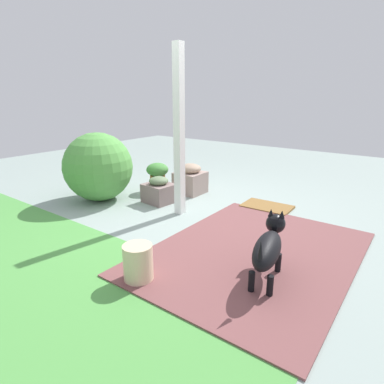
{
  "coord_description": "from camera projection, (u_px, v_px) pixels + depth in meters",
  "views": [
    {
      "loc": [
        -2.37,
        3.12,
        1.53
      ],
      "look_at": [
        -0.01,
        -0.05,
        0.32
      ],
      "focal_mm": 30.19,
      "sensor_mm": 36.0,
      "label": 1
    }
  ],
  "objects": [
    {
      "name": "round_shrub",
      "position": [
        98.0,
        167.0,
        4.7
      ],
      "size": [
        1.0,
        1.0,
        1.0
      ],
      "primitive_type": "sphere",
      "color": "#509743",
      "rests_on": "ground"
    },
    {
      "name": "brick_path",
      "position": [
        254.0,
        253.0,
        3.21
      ],
      "size": [
        1.8,
        2.4,
        0.02
      ],
      "primitive_type": "cube",
      "color": "brown",
      "rests_on": "ground"
    },
    {
      "name": "terracotta_pot_broad",
      "position": [
        158.0,
        175.0,
        5.2
      ],
      "size": [
        0.35,
        0.35,
        0.46
      ],
      "color": "#B66838",
      "rests_on": "ground"
    },
    {
      "name": "porch_pillar",
      "position": [
        179.0,
        134.0,
        3.99
      ],
      "size": [
        0.11,
        0.11,
        2.1
      ],
      "primitive_type": "cube",
      "color": "white",
      "rests_on": "ground"
    },
    {
      "name": "stone_planter_near",
      "position": [
        159.0,
        191.0,
        4.68
      ],
      "size": [
        0.44,
        0.4,
        0.38
      ],
      "color": "gray",
      "rests_on": "ground"
    },
    {
      "name": "doormat",
      "position": [
        267.0,
        207.0,
        4.5
      ],
      "size": [
        0.67,
        0.44,
        0.03
      ],
      "primitive_type": "cube",
      "rotation": [
        0.0,
        0.0,
        0.03
      ],
      "color": "olive",
      "rests_on": "ground"
    },
    {
      "name": "ceramic_urn",
      "position": [
        138.0,
        263.0,
        2.71
      ],
      "size": [
        0.25,
        0.25,
        0.33
      ],
      "primitive_type": "cylinder",
      "color": "beige",
      "rests_on": "ground"
    },
    {
      "name": "dog",
      "position": [
        268.0,
        246.0,
        2.68
      ],
      "size": [
        0.34,
        0.77,
        0.53
      ],
      "color": "black",
      "rests_on": "ground"
    },
    {
      "name": "stone_planter_nearest",
      "position": [
        190.0,
        179.0,
        5.11
      ],
      "size": [
        0.42,
        0.43,
        0.47
      ],
      "color": "gray",
      "rests_on": "ground"
    },
    {
      "name": "ground_plane",
      "position": [
        189.0,
        216.0,
        4.19
      ],
      "size": [
        12.0,
        12.0,
        0.0
      ],
      "primitive_type": "plane",
      "color": "#8C9E97"
    }
  ]
}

